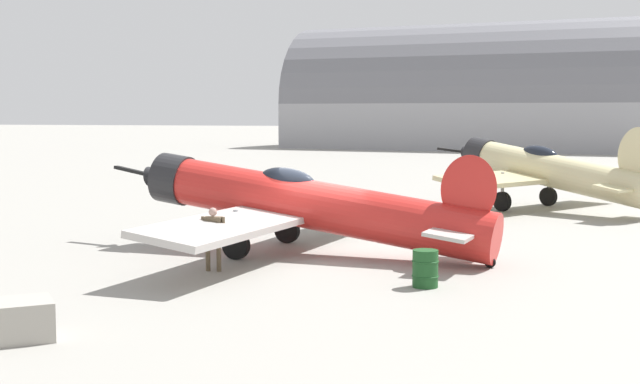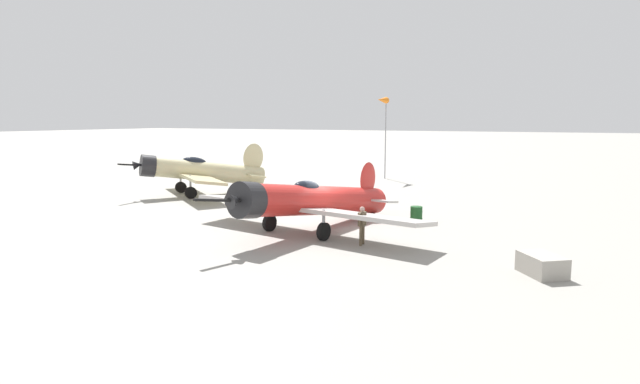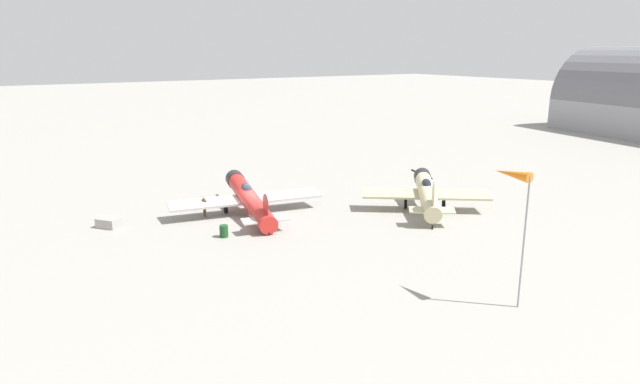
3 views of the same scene
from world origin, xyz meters
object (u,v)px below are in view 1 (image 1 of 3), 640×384
at_px(airplane_mid_apron, 547,170).
at_px(ground_crew_mechanic, 213,233).
at_px(airplane_foreground, 303,204).
at_px(fuel_drum, 425,269).
at_px(equipment_crate, 6,321).

distance_m(airplane_mid_apron, ground_crew_mechanic, 17.90).
height_order(airplane_foreground, ground_crew_mechanic, airplane_foreground).
bearing_deg(fuel_drum, ground_crew_mechanic, -97.66).
xyz_separation_m(airplane_mid_apron, equipment_crate, (22.74, -9.95, -1.30)).
height_order(ground_crew_mechanic, equipment_crate, ground_crew_mechanic).
xyz_separation_m(equipment_crate, fuel_drum, (-6.36, 6.77, 0.08)).
xyz_separation_m(airplane_foreground, airplane_mid_apron, (-12.53, 7.11, 0.23)).
bearing_deg(airplane_mid_apron, airplane_foreground, 97.58).
distance_m(ground_crew_mechanic, equipment_crate, 7.24).
bearing_deg(airplane_foreground, equipment_crate, 85.26).
relative_size(airplane_mid_apron, fuel_drum, 10.89).
distance_m(airplane_foreground, fuel_drum, 5.59).
xyz_separation_m(airplane_mid_apron, fuel_drum, (16.38, -3.18, -1.22)).
bearing_deg(fuel_drum, airplane_mid_apron, 169.00).
height_order(airplane_foreground, equipment_crate, airplane_foreground).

